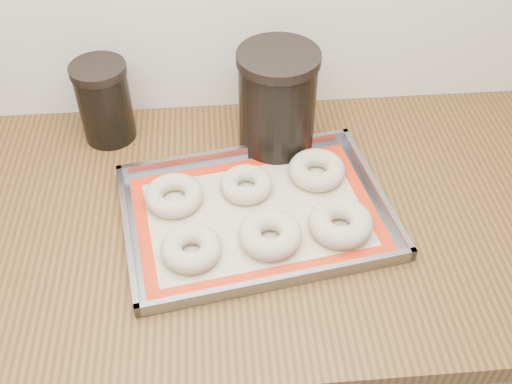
{
  "coord_description": "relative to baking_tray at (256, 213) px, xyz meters",
  "views": [
    {
      "loc": [
        0.15,
        0.93,
        1.68
      ],
      "look_at": [
        0.21,
        1.66,
        0.96
      ],
      "focal_mm": 42.0,
      "sensor_mm": 36.0,
      "label": 1
    }
  ],
  "objects": [
    {
      "name": "bagel_front_right",
      "position": [
        0.14,
        -0.05,
        0.02
      ],
      "size": [
        0.13,
        0.13,
        0.04
      ],
      "primitive_type": "torus",
      "rotation": [
        0.0,
        0.0,
        -0.15
      ],
      "color": "#BFB094",
      "rests_on": "baking_mat"
    },
    {
      "name": "bagel_front_left",
      "position": [
        -0.11,
        -0.08,
        0.02
      ],
      "size": [
        0.11,
        0.11,
        0.04
      ],
      "primitive_type": "torus",
      "rotation": [
        0.0,
        0.0,
        -0.06
      ],
      "color": "#BFB094",
      "rests_on": "baking_mat"
    },
    {
      "name": "baking_mat",
      "position": [
        0.0,
        0.0,
        -0.0
      ],
      "size": [
        0.46,
        0.35,
        0.0
      ],
      "rotation": [
        0.0,
        0.0,
        0.16
      ],
      "color": "#C6B793",
      "rests_on": "baking_tray"
    },
    {
      "name": "cabinet",
      "position": [
        -0.21,
        0.01,
        -0.48
      ],
      "size": [
        3.0,
        0.65,
        0.86
      ],
      "primitive_type": "cube",
      "color": "#60695C",
      "rests_on": "floor"
    },
    {
      "name": "canister_right",
      "position": [
        0.06,
        0.2,
        0.1
      ],
      "size": [
        0.15,
        0.15,
        0.21
      ],
      "color": "black",
      "rests_on": "countertop"
    },
    {
      "name": "baking_tray",
      "position": [
        0.0,
        0.0,
        0.0
      ],
      "size": [
        0.51,
        0.4,
        0.03
      ],
      "rotation": [
        0.0,
        0.0,
        0.16
      ],
      "color": "gray",
      "rests_on": "countertop"
    },
    {
      "name": "countertop",
      "position": [
        -0.21,
        0.01,
        -0.03
      ],
      "size": [
        3.06,
        0.68,
        0.04
      ],
      "primitive_type": "cube",
      "color": "brown",
      "rests_on": "cabinet"
    },
    {
      "name": "bagel_back_left",
      "position": [
        -0.14,
        0.04,
        0.01
      ],
      "size": [
        0.14,
        0.14,
        0.03
      ],
      "primitive_type": "torus",
      "rotation": [
        0.0,
        0.0,
        0.49
      ],
      "color": "#BFB094",
      "rests_on": "baking_mat"
    },
    {
      "name": "bagel_back_right",
      "position": [
        0.12,
        0.09,
        0.02
      ],
      "size": [
        0.11,
        0.11,
        0.03
      ],
      "primitive_type": "torus",
      "rotation": [
        0.0,
        0.0,
        0.09
      ],
      "color": "#BFB094",
      "rests_on": "baking_mat"
    },
    {
      "name": "canister_mid",
      "position": [
        -0.28,
        0.25,
        0.08
      ],
      "size": [
        0.11,
        0.11,
        0.17
      ],
      "color": "black",
      "rests_on": "countertop"
    },
    {
      "name": "bagel_back_mid",
      "position": [
        -0.01,
        0.06,
        0.01
      ],
      "size": [
        0.13,
        0.13,
        0.03
      ],
      "primitive_type": "torus",
      "rotation": [
        0.0,
        0.0,
        0.41
      ],
      "color": "#BFB094",
      "rests_on": "baking_mat"
    },
    {
      "name": "bagel_front_mid",
      "position": [
        0.02,
        -0.07,
        0.02
      ],
      "size": [
        0.14,
        0.14,
        0.04
      ],
      "primitive_type": "torus",
      "rotation": [
        0.0,
        0.0,
        0.36
      ],
      "color": "#BFB094",
      "rests_on": "baking_mat"
    }
  ]
}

